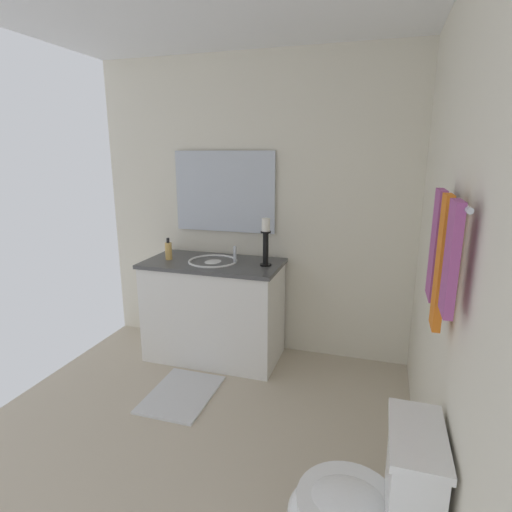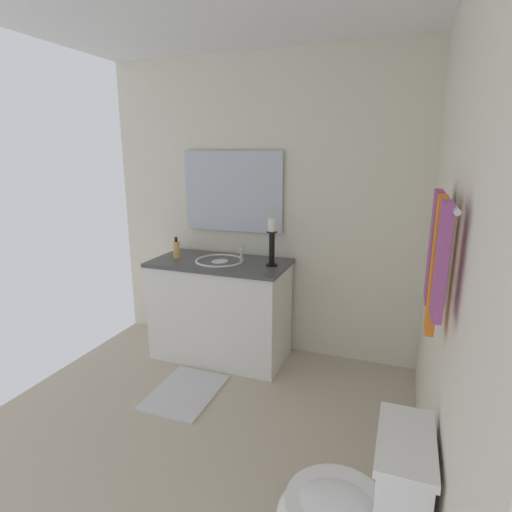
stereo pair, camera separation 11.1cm
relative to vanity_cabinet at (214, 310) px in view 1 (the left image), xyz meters
name	(u,v)px [view 1 (the left image)]	position (x,y,z in m)	size (l,w,h in m)	color
floor	(188,437)	(1.01, 0.24, -0.43)	(2.67, 2.69, 0.02)	beige
wall_back	(450,258)	(1.01, 1.58, 0.81)	(2.67, 0.04, 2.45)	silver
wall_left	(253,209)	(-0.33, 0.24, 0.81)	(0.04, 2.69, 2.45)	silver
vanity_cabinet	(214,310)	(0.00, 0.00, 0.00)	(0.58, 1.12, 0.83)	white
sink_basin	(213,266)	(0.00, 0.00, 0.38)	(0.40, 0.40, 0.24)	white
mirror	(224,192)	(-0.28, 0.00, 0.95)	(0.02, 0.88, 0.67)	silver
candle_holder_tall	(266,240)	(-0.01, 0.44, 0.61)	(0.09, 0.09, 0.37)	black
soap_bottle	(169,251)	(0.04, -0.38, 0.49)	(0.06, 0.06, 0.18)	#E5B259
towel_bar	(454,200)	(1.34, 1.52, 1.10)	(0.02, 0.02, 0.61)	silver
towel_near_vanity	(436,245)	(1.14, 1.50, 0.89)	(0.17, 0.03, 0.46)	#A54C8C
towel_center	(441,263)	(1.34, 1.50, 0.87)	(0.12, 0.03, 0.51)	orange
towel_near_corner	(452,259)	(1.55, 1.50, 0.93)	(0.14, 0.03, 0.38)	#A54C8C
bath_mat	(181,394)	(0.62, 0.00, -0.41)	(0.60, 0.44, 0.02)	silver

